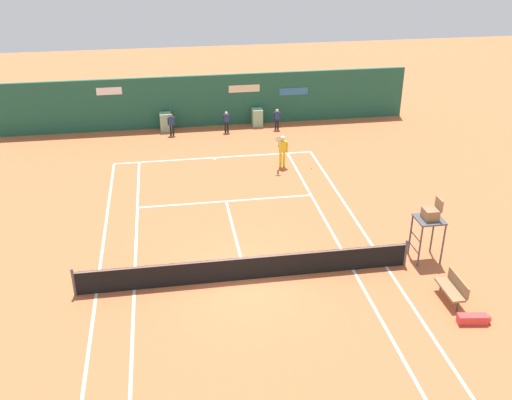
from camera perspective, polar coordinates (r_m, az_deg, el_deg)
ground_plane at (r=21.97m, az=-1.15°, el=-6.85°), size 80.00×80.00×0.01m
tennis_net at (r=21.22m, az=-0.93°, el=-6.55°), size 12.10×0.10×1.07m
sponsor_back_wall at (r=36.24m, az=-4.91°, el=9.46°), size 25.00×1.02×3.13m
umpire_chair at (r=22.74m, az=16.48°, el=-1.75°), size 1.00×1.00×2.54m
player_bench at (r=21.29m, az=18.54°, el=-8.01°), size 0.54×1.42×0.88m
equipment_bag at (r=20.64m, az=20.45°, el=-10.75°), size 1.10×0.43×0.32m
player_on_baseline at (r=30.22m, az=2.57°, el=4.97°), size 0.75×0.69×1.88m
ball_kid_left_post at (r=35.67m, az=2.04°, el=7.95°), size 0.43×0.19×1.29m
ball_kid_centre_post at (r=35.23m, az=-2.88°, el=7.70°), size 0.43×0.18×1.29m
ball_kid_right_post at (r=35.04m, az=-8.18°, el=7.38°), size 0.44×0.18×1.32m
tennis_ball_near_service_line at (r=30.50m, az=5.40°, el=3.11°), size 0.07×0.07×0.07m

